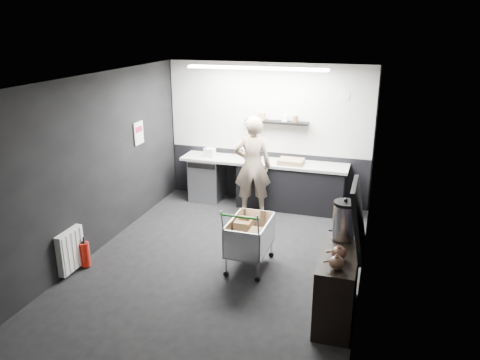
% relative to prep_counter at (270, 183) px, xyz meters
% --- Properties ---
extents(floor, '(5.50, 5.50, 0.00)m').
position_rel_prep_counter_xyz_m(floor, '(-0.14, -2.42, -0.46)').
color(floor, black).
rests_on(floor, ground).
extents(ceiling, '(5.50, 5.50, 0.00)m').
position_rel_prep_counter_xyz_m(ceiling, '(-0.14, -2.42, 2.24)').
color(ceiling, silver).
rests_on(ceiling, wall_back).
extents(wall_back, '(5.50, 0.00, 5.50)m').
position_rel_prep_counter_xyz_m(wall_back, '(-0.14, 0.33, 0.89)').
color(wall_back, black).
rests_on(wall_back, floor).
extents(wall_front, '(5.50, 0.00, 5.50)m').
position_rel_prep_counter_xyz_m(wall_front, '(-0.14, -5.17, 0.89)').
color(wall_front, black).
rests_on(wall_front, floor).
extents(wall_left, '(0.00, 5.50, 5.50)m').
position_rel_prep_counter_xyz_m(wall_left, '(-2.14, -2.42, 0.89)').
color(wall_left, black).
rests_on(wall_left, floor).
extents(wall_right, '(0.00, 5.50, 5.50)m').
position_rel_prep_counter_xyz_m(wall_right, '(1.86, -2.42, 0.89)').
color(wall_right, black).
rests_on(wall_right, floor).
extents(kitchen_wall_panel, '(3.95, 0.02, 1.70)m').
position_rel_prep_counter_xyz_m(kitchen_wall_panel, '(-0.14, 0.31, 1.39)').
color(kitchen_wall_panel, silver).
rests_on(kitchen_wall_panel, wall_back).
extents(dado_panel, '(3.95, 0.02, 1.00)m').
position_rel_prep_counter_xyz_m(dado_panel, '(-0.14, 0.31, 0.04)').
color(dado_panel, black).
rests_on(dado_panel, wall_back).
extents(floating_shelf, '(1.20, 0.22, 0.04)m').
position_rel_prep_counter_xyz_m(floating_shelf, '(0.06, 0.20, 1.16)').
color(floating_shelf, black).
rests_on(floating_shelf, wall_back).
extents(wall_clock, '(0.20, 0.03, 0.20)m').
position_rel_prep_counter_xyz_m(wall_clock, '(1.26, 0.30, 1.69)').
color(wall_clock, white).
rests_on(wall_clock, wall_back).
extents(poster, '(0.02, 0.30, 0.40)m').
position_rel_prep_counter_xyz_m(poster, '(-2.12, -1.12, 1.09)').
color(poster, silver).
rests_on(poster, wall_left).
extents(poster_red_band, '(0.02, 0.22, 0.10)m').
position_rel_prep_counter_xyz_m(poster_red_band, '(-2.11, -1.12, 1.16)').
color(poster_red_band, red).
rests_on(poster_red_band, poster).
extents(radiator, '(0.10, 0.50, 0.60)m').
position_rel_prep_counter_xyz_m(radiator, '(-2.08, -3.32, -0.11)').
color(radiator, white).
rests_on(radiator, wall_left).
extents(ceiling_strip, '(2.40, 0.20, 0.04)m').
position_rel_prep_counter_xyz_m(ceiling_strip, '(-0.14, -0.57, 2.21)').
color(ceiling_strip, white).
rests_on(ceiling_strip, ceiling).
extents(prep_counter, '(3.20, 0.61, 0.90)m').
position_rel_prep_counter_xyz_m(prep_counter, '(0.00, 0.00, 0.00)').
color(prep_counter, black).
rests_on(prep_counter, floor).
extents(person, '(0.77, 0.62, 1.85)m').
position_rel_prep_counter_xyz_m(person, '(-0.22, -0.45, 0.47)').
color(person, beige).
rests_on(person, floor).
extents(shopping_cart, '(0.56, 0.91, 1.00)m').
position_rel_prep_counter_xyz_m(shopping_cart, '(0.29, -2.41, 0.02)').
color(shopping_cart, silver).
rests_on(shopping_cart, floor).
extents(sideboard, '(0.49, 1.15, 1.72)m').
position_rel_prep_counter_xyz_m(sideboard, '(1.64, -3.24, 0.09)').
color(sideboard, black).
rests_on(sideboard, floor).
extents(fire_extinguisher, '(0.14, 0.14, 0.46)m').
position_rel_prep_counter_xyz_m(fire_extinguisher, '(-1.99, -3.13, -0.24)').
color(fire_extinguisher, red).
rests_on(fire_extinguisher, floor).
extents(cardboard_box, '(0.47, 0.37, 0.09)m').
position_rel_prep_counter_xyz_m(cardboard_box, '(0.41, -0.05, 0.49)').
color(cardboard_box, '#9E7C54').
rests_on(cardboard_box, prep_counter).
extents(pink_tub, '(0.18, 0.18, 0.18)m').
position_rel_prep_counter_xyz_m(pink_tub, '(-0.44, 0.00, 0.53)').
color(pink_tub, beige).
rests_on(pink_tub, prep_counter).
extents(white_container, '(0.22, 0.18, 0.17)m').
position_rel_prep_counter_xyz_m(white_container, '(-1.20, -0.05, 0.53)').
color(white_container, white).
rests_on(white_container, prep_counter).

